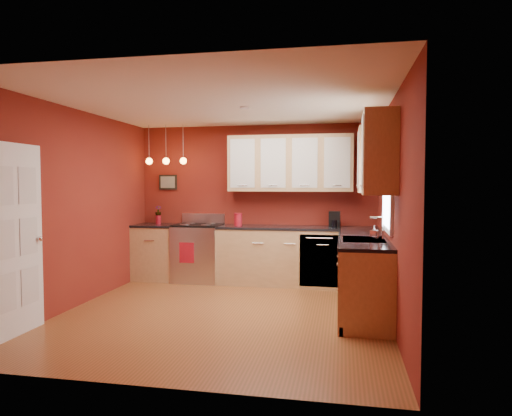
% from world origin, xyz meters
% --- Properties ---
extents(floor, '(4.20, 4.20, 0.00)m').
position_xyz_m(floor, '(0.00, 0.00, 0.00)').
color(floor, brown).
rests_on(floor, ground).
extents(ceiling, '(4.00, 4.20, 0.02)m').
position_xyz_m(ceiling, '(0.00, 0.00, 2.60)').
color(ceiling, white).
rests_on(ceiling, wall_back).
extents(wall_back, '(4.00, 0.02, 2.60)m').
position_xyz_m(wall_back, '(0.00, 2.10, 1.30)').
color(wall_back, maroon).
rests_on(wall_back, floor).
extents(wall_front, '(4.00, 0.02, 2.60)m').
position_xyz_m(wall_front, '(0.00, -2.10, 1.30)').
color(wall_front, maroon).
rests_on(wall_front, floor).
extents(wall_left, '(0.02, 4.20, 2.60)m').
position_xyz_m(wall_left, '(-2.00, 0.00, 1.30)').
color(wall_left, maroon).
rests_on(wall_left, floor).
extents(wall_right, '(0.02, 4.20, 2.60)m').
position_xyz_m(wall_right, '(2.00, 0.00, 1.30)').
color(wall_right, maroon).
rests_on(wall_right, floor).
extents(base_cabinets_back_left, '(0.70, 0.60, 0.90)m').
position_xyz_m(base_cabinets_back_left, '(-1.65, 1.80, 0.45)').
color(base_cabinets_back_left, tan).
rests_on(base_cabinets_back_left, floor).
extents(base_cabinets_back_right, '(2.54, 0.60, 0.90)m').
position_xyz_m(base_cabinets_back_right, '(0.73, 1.80, 0.45)').
color(base_cabinets_back_right, tan).
rests_on(base_cabinets_back_right, floor).
extents(base_cabinets_right, '(0.60, 2.10, 0.90)m').
position_xyz_m(base_cabinets_right, '(1.70, 0.45, 0.45)').
color(base_cabinets_right, tan).
rests_on(base_cabinets_right, floor).
extents(counter_back_left, '(0.70, 0.62, 0.04)m').
position_xyz_m(counter_back_left, '(-1.65, 1.80, 0.92)').
color(counter_back_left, black).
rests_on(counter_back_left, base_cabinets_back_left).
extents(counter_back_right, '(2.54, 0.62, 0.04)m').
position_xyz_m(counter_back_right, '(0.73, 1.80, 0.92)').
color(counter_back_right, black).
rests_on(counter_back_right, base_cabinets_back_right).
extents(counter_right, '(0.62, 2.10, 0.04)m').
position_xyz_m(counter_right, '(1.70, 0.45, 0.92)').
color(counter_right, black).
rests_on(counter_right, base_cabinets_right).
extents(gas_range, '(0.76, 0.64, 1.11)m').
position_xyz_m(gas_range, '(-0.92, 1.80, 0.48)').
color(gas_range, '#BCBCC1').
rests_on(gas_range, floor).
extents(dishwasher_front, '(0.60, 0.02, 0.80)m').
position_xyz_m(dishwasher_front, '(1.10, 1.51, 0.45)').
color(dishwasher_front, '#BCBCC1').
rests_on(dishwasher_front, base_cabinets_back_right).
extents(sink, '(0.50, 0.70, 0.33)m').
position_xyz_m(sink, '(1.70, 0.30, 0.92)').
color(sink, '#96969B').
rests_on(sink, counter_right).
extents(window, '(0.06, 1.02, 1.22)m').
position_xyz_m(window, '(1.97, 0.30, 1.69)').
color(window, white).
rests_on(window, wall_right).
extents(door_left_wall, '(0.12, 0.82, 2.05)m').
position_xyz_m(door_left_wall, '(-1.97, -1.20, 1.03)').
color(door_left_wall, white).
rests_on(door_left_wall, floor).
extents(upper_cabinets_back, '(2.00, 0.35, 0.90)m').
position_xyz_m(upper_cabinets_back, '(0.60, 1.93, 1.95)').
color(upper_cabinets_back, tan).
rests_on(upper_cabinets_back, wall_back).
extents(upper_cabinets_right, '(0.35, 1.95, 0.90)m').
position_xyz_m(upper_cabinets_right, '(1.82, 0.32, 1.95)').
color(upper_cabinets_right, tan).
rests_on(upper_cabinets_right, wall_right).
extents(wall_picture, '(0.32, 0.03, 0.26)m').
position_xyz_m(wall_picture, '(-1.55, 2.08, 1.65)').
color(wall_picture, black).
rests_on(wall_picture, wall_back).
extents(pendant_lights, '(0.71, 0.11, 0.66)m').
position_xyz_m(pendant_lights, '(-1.45, 1.75, 2.01)').
color(pendant_lights, '#96969B').
rests_on(pendant_lights, ceiling).
extents(red_canister, '(0.14, 0.14, 0.20)m').
position_xyz_m(red_canister, '(-0.23, 1.77, 1.04)').
color(red_canister, maroon).
rests_on(red_canister, counter_back_right).
extents(red_vase, '(0.09, 0.09, 0.14)m').
position_xyz_m(red_vase, '(-1.65, 1.88, 1.01)').
color(red_vase, maroon).
rests_on(red_vase, counter_back_left).
extents(flowers, '(0.14, 0.14, 0.18)m').
position_xyz_m(flowers, '(-1.65, 1.88, 1.15)').
color(flowers, maroon).
rests_on(flowers, red_vase).
extents(coffee_maker, '(0.18, 0.18, 0.25)m').
position_xyz_m(coffee_maker, '(1.32, 1.83, 1.05)').
color(coffee_maker, black).
rests_on(coffee_maker, counter_back_right).
extents(soap_pump, '(0.10, 0.10, 0.18)m').
position_xyz_m(soap_pump, '(1.82, 0.25, 1.03)').
color(soap_pump, silver).
rests_on(soap_pump, counter_right).
extents(dish_towel, '(0.24, 0.02, 0.33)m').
position_xyz_m(dish_towel, '(-1.01, 1.47, 0.52)').
color(dish_towel, maroon).
rests_on(dish_towel, gas_range).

